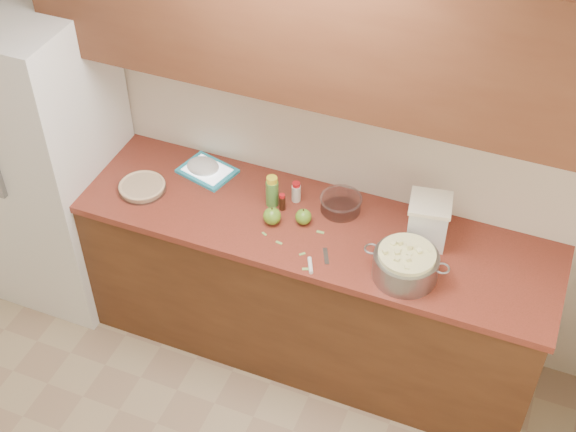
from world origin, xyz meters
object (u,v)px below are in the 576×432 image
at_px(pie, 142,187).
at_px(flour_canister, 428,221).
at_px(tablet, 207,171).
at_px(colander, 406,265).

height_order(pie, flour_canister, flour_canister).
distance_m(pie, flour_canister, 1.47).
distance_m(flour_canister, tablet, 1.21).
height_order(colander, tablet, colander).
bearing_deg(tablet, colander, -1.03).
bearing_deg(pie, flour_canister, 7.49).
relative_size(colander, flour_canister, 1.67).
distance_m(colander, flour_canister, 0.28).
relative_size(pie, flour_canister, 1.03).
relative_size(flour_canister, tablet, 0.75).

